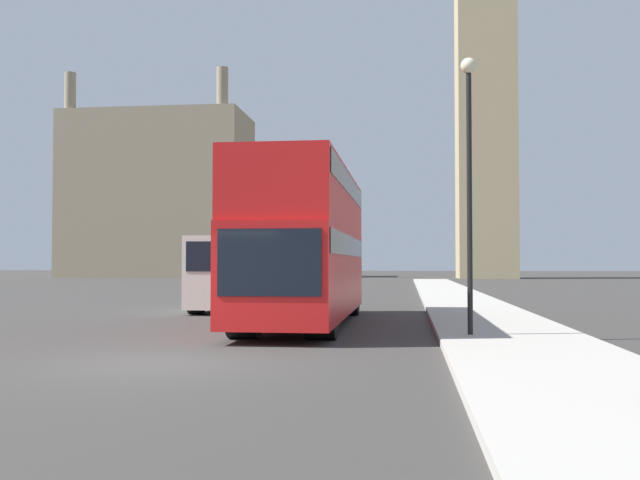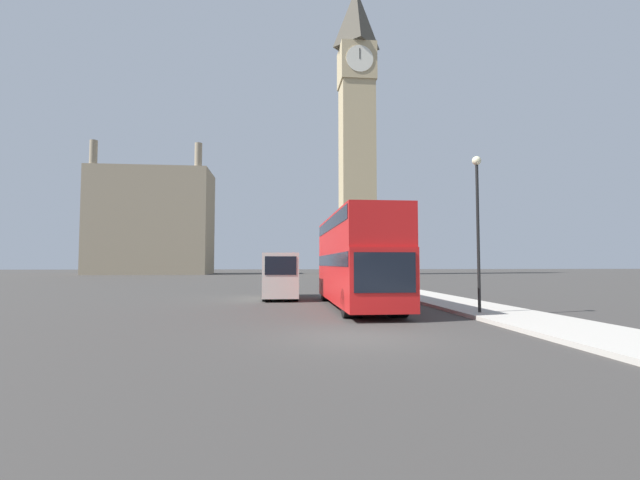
{
  "view_description": "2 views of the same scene",
  "coord_description": "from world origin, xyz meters",
  "px_view_note": "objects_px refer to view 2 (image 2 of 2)",
  "views": [
    {
      "loc": [
        4.3,
        -12.15,
        1.76
      ],
      "look_at": [
        1.98,
        6.97,
        2.38
      ],
      "focal_mm": 40.0,
      "sensor_mm": 36.0,
      "label": 1
    },
    {
      "loc": [
        -2.27,
        -12.19,
        2.07
      ],
      "look_at": [
        0.42,
        15.13,
        3.6
      ],
      "focal_mm": 24.0,
      "sensor_mm": 36.0,
      "label": 2
    }
  ],
  "objects_px": {
    "red_double_decker_bus": "(356,256)",
    "street_lamp": "(478,210)",
    "clock_tower": "(357,125)",
    "white_van": "(280,275)"
  },
  "relations": [
    {
      "from": "red_double_decker_bus",
      "to": "street_lamp",
      "type": "distance_m",
      "value": 5.95
    },
    {
      "from": "clock_tower",
      "to": "red_double_decker_bus",
      "type": "bearing_deg",
      "value": -100.69
    },
    {
      "from": "clock_tower",
      "to": "red_double_decker_bus",
      "type": "distance_m",
      "value": 70.25
    },
    {
      "from": "white_van",
      "to": "street_lamp",
      "type": "bearing_deg",
      "value": -49.54
    },
    {
      "from": "white_van",
      "to": "red_double_decker_bus",
      "type": "bearing_deg",
      "value": -56.82
    },
    {
      "from": "red_double_decker_bus",
      "to": "street_lamp",
      "type": "relative_size",
      "value": 1.74
    },
    {
      "from": "red_double_decker_bus",
      "to": "white_van",
      "type": "height_order",
      "value": "red_double_decker_bus"
    },
    {
      "from": "clock_tower",
      "to": "white_van",
      "type": "height_order",
      "value": "clock_tower"
    },
    {
      "from": "red_double_decker_bus",
      "to": "street_lamp",
      "type": "xyz_separation_m",
      "value": [
        4.27,
        -3.73,
        1.79
      ]
    },
    {
      "from": "clock_tower",
      "to": "red_double_decker_bus",
      "type": "height_order",
      "value": "clock_tower"
    }
  ]
}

